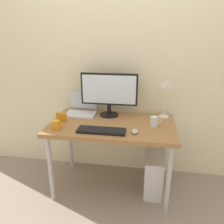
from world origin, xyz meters
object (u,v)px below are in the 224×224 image
keyboard (101,131)px  glass_cup (154,121)px  desk (112,130)px  monitor (109,92)px  coffee_mug (56,125)px  photo_frame (62,117)px  computer_tower (153,174)px  mouse (135,131)px  desk_lamp (166,89)px  laptop (82,108)px

keyboard → glass_cup: (0.47, 0.21, 0.04)m
desk → keyboard: keyboard is taller
monitor → coffee_mug: bearing=-133.9°
photo_frame → computer_tower: bearing=0.6°
mouse → desk_lamp: bearing=55.7°
mouse → laptop: bearing=145.1°
mouse → coffee_mug: 0.72m
desk_lamp → photo_frame: 1.09m
glass_cup → desk_lamp: bearing=63.9°
mouse → keyboard: bearing=-176.8°
glass_cup → photo_frame: 0.92m
desk_lamp → glass_cup: (-0.11, -0.22, -0.27)m
desk_lamp → coffee_mug: 1.13m
mouse → glass_cup: 0.26m
monitor → photo_frame: 0.55m
glass_cup → desk: bearing=-179.9°
coffee_mug → computer_tower: (0.92, 0.21, -0.58)m
glass_cup → computer_tower: (0.03, -0.01, -0.58)m
computer_tower → glass_cup: bearing=159.2°
coffee_mug → computer_tower: 1.11m
laptop → mouse: laptop is taller
coffee_mug → glass_cup: (0.90, 0.22, 0.00)m
desk → glass_cup: 0.43m
desk_lamp → mouse: (-0.28, -0.41, -0.30)m
photo_frame → glass_cup: bearing=1.3°
monitor → keyboard: 0.50m
photo_frame → computer_tower: (0.95, 0.01, -0.59)m
laptop → monitor: bearing=-3.1°
desk → monitor: (-0.07, 0.22, 0.34)m
desk → photo_frame: photo_frame is taller
monitor → glass_cup: 0.57m
monitor → photo_frame: size_ratio=5.43×
computer_tower → monitor: bearing=155.7°
monitor → computer_tower: 0.97m
coffee_mug → photo_frame: 0.20m
desk → mouse: (0.24, -0.19, 0.09)m
photo_frame → mouse: bearing=-13.0°
computer_tower → mouse: bearing=-137.5°
monitor → laptop: (-0.31, 0.02, -0.21)m
glass_cup → photo_frame: size_ratio=0.98×
mouse → coffee_mug: size_ratio=0.83×
desk_lamp → photo_frame: (-1.03, -0.24, -0.27)m
laptop → glass_cup: bearing=-16.5°
desk → desk_lamp: size_ratio=2.78×
coffee_mug → laptop: bearing=76.3°
laptop → keyboard: laptop is taller
desk_lamp → mouse: bearing=-124.3°
mouse → photo_frame: 0.77m
monitor → desk_lamp: bearing=0.1°
laptop → computer_tower: (0.81, -0.24, -0.60)m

